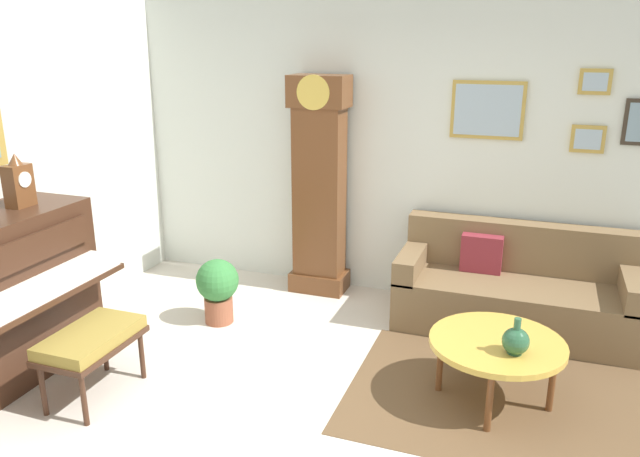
% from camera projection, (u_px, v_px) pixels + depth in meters
% --- Properties ---
extents(ground_plane, '(6.40, 6.00, 0.10)m').
position_uv_depth(ground_plane, '(305.00, 438.00, 3.83)').
color(ground_plane, beige).
extents(wall_back, '(5.30, 0.13, 2.80)m').
position_uv_depth(wall_back, '(402.00, 145.00, 5.55)').
color(wall_back, silver).
rests_on(wall_back, ground_plane).
extents(area_rug, '(2.10, 1.50, 0.01)m').
position_uv_depth(area_rug, '(507.00, 402.00, 4.11)').
color(area_rug, brown).
rests_on(area_rug, ground_plane).
extents(piano_bench, '(0.42, 0.70, 0.48)m').
position_uv_depth(piano_bench, '(91.00, 341.00, 4.08)').
color(piano_bench, '#3D2316').
rests_on(piano_bench, ground_plane).
extents(grandfather_clock, '(0.52, 0.34, 2.03)m').
position_uv_depth(grandfather_clock, '(319.00, 192.00, 5.68)').
color(grandfather_clock, brown).
rests_on(grandfather_clock, ground_plane).
extents(couch, '(1.90, 0.80, 0.84)m').
position_uv_depth(couch, '(514.00, 291.00, 5.12)').
color(couch, brown).
rests_on(couch, ground_plane).
extents(coffee_table, '(0.88, 0.88, 0.44)m').
position_uv_depth(coffee_table, '(497.00, 345.00, 4.02)').
color(coffee_table, gold).
rests_on(coffee_table, ground_plane).
extents(mantel_clock, '(0.13, 0.18, 0.38)m').
position_uv_depth(mantel_clock, '(18.00, 183.00, 4.32)').
color(mantel_clock, brown).
rests_on(mantel_clock, piano).
extents(green_jug, '(0.17, 0.17, 0.24)m').
position_uv_depth(green_jug, '(516.00, 341.00, 3.82)').
color(green_jug, '#234C33').
rests_on(green_jug, coffee_table).
extents(potted_plant, '(0.36, 0.36, 0.56)m').
position_uv_depth(potted_plant, '(218.00, 287.00, 5.19)').
color(potted_plant, '#935138').
rests_on(potted_plant, ground_plane).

